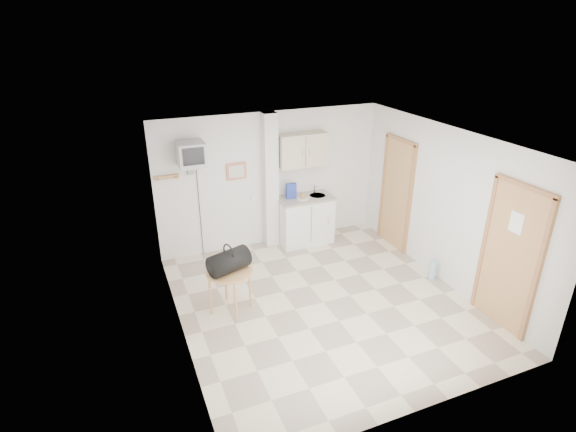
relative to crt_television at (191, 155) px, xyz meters
name	(u,v)px	position (x,y,z in m)	size (l,w,h in m)	color
ground	(323,302)	(1.45, -2.02, -1.94)	(4.50, 4.50, 0.00)	beige
room_envelope	(339,205)	(1.69, -1.93, -0.40)	(4.24, 4.54, 2.55)	white
kitchenette	(304,202)	(2.02, -0.02, -1.13)	(1.03, 0.58, 2.10)	white
crt_television	(191,155)	(0.00, 0.00, 0.00)	(0.44, 0.45, 2.15)	slate
round_table	(230,275)	(0.10, -1.67, -1.34)	(0.67, 0.67, 0.67)	tan
duffel_bag	(229,261)	(0.10, -1.70, -1.10)	(0.65, 0.50, 0.43)	black
water_bottle	(433,270)	(3.43, -2.09, -1.77)	(0.12, 0.12, 0.36)	#97BECE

